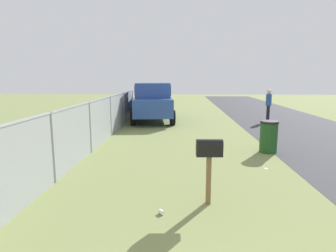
% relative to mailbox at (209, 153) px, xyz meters
% --- Properties ---
extents(mailbox, '(0.23, 0.50, 1.26)m').
position_rel_mailbox_xyz_m(mailbox, '(0.00, 0.00, 0.00)').
color(mailbox, brown).
rests_on(mailbox, ground).
extents(pickup_truck, '(5.32, 2.65, 2.09)m').
position_rel_mailbox_xyz_m(pickup_truck, '(10.51, 2.11, 0.10)').
color(pickup_truck, '#284793').
rests_on(pickup_truck, ground).
extents(trash_bin, '(0.57, 0.57, 1.02)m').
position_rel_mailbox_xyz_m(trash_bin, '(3.90, -2.28, -0.49)').
color(trash_bin, '#1E4C1E').
rests_on(trash_bin, ground).
extents(pedestrian, '(0.43, 0.39, 1.74)m').
position_rel_mailbox_xyz_m(pedestrian, '(10.52, -4.21, 0.01)').
color(pedestrian, black).
rests_on(pedestrian, ground).
extents(fence_section, '(16.09, 0.07, 1.65)m').
position_rel_mailbox_xyz_m(fence_section, '(3.61, 3.42, -0.11)').
color(fence_section, '#9EA3A8').
rests_on(fence_section, ground).
extents(litter_wrapper_midfield_b, '(0.14, 0.11, 0.01)m').
position_rel_mailbox_xyz_m(litter_wrapper_midfield_b, '(2.20, -1.74, -1.00)').
color(litter_wrapper_midfield_b, silver).
rests_on(litter_wrapper_midfield_b, ground).
extents(litter_cup_midfield_a, '(0.13, 0.13, 0.08)m').
position_rel_mailbox_xyz_m(litter_cup_midfield_a, '(-0.49, 0.87, -0.97)').
color(litter_cup_midfield_a, white).
rests_on(litter_cup_midfield_a, ground).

